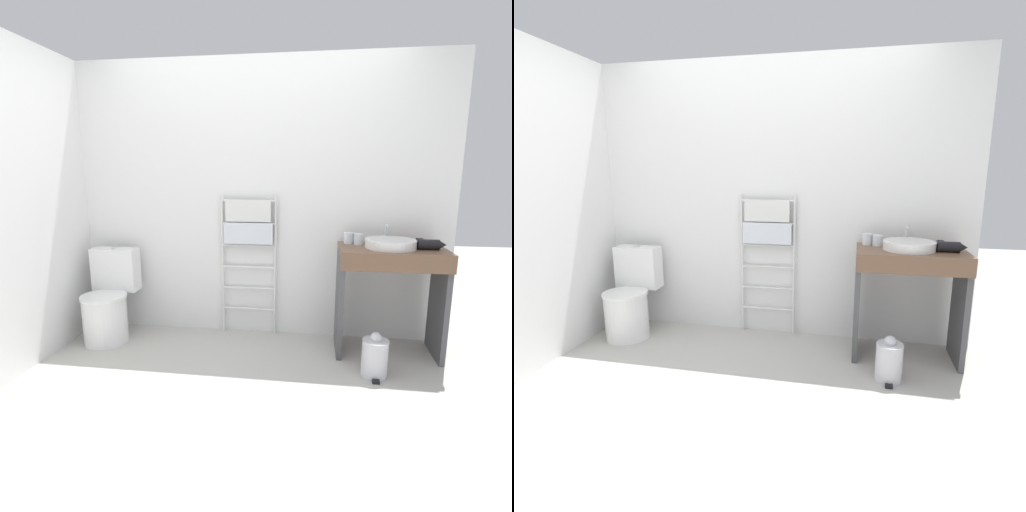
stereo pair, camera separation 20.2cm
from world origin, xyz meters
TOP-DOWN VIEW (x-y plane):
  - ground_plane at (0.00, 0.00)m, footprint 12.00×12.00m
  - wall_back at (0.00, 1.38)m, footprint 3.32×0.12m
  - wall_side at (-1.60, 0.66)m, footprint 0.12×1.96m
  - toilet at (-1.22, 0.98)m, footprint 0.39×0.52m
  - towel_radiator at (-0.04, 1.26)m, footprint 0.49×0.06m
  - vanity_counter at (1.12, 1.02)m, footprint 0.80×0.49m
  - sink_basin at (1.10, 1.03)m, footprint 0.38×0.38m
  - faucet at (1.10, 1.24)m, footprint 0.02×0.10m
  - cup_near_wall at (0.80, 1.18)m, footprint 0.08×0.08m
  - cup_near_edge at (0.88, 1.15)m, footprint 0.08×0.08m
  - hair_dryer at (1.38, 1.01)m, footprint 0.21×0.18m
  - trash_bin at (0.97, 0.63)m, footprint 0.18×0.22m

SIDE VIEW (x-z plane):
  - ground_plane at x=0.00m, z-range 0.00..0.00m
  - trash_bin at x=0.97m, z-range -0.02..0.31m
  - toilet at x=-1.22m, z-range -0.07..0.72m
  - vanity_counter at x=1.12m, z-range 0.14..1.00m
  - towel_radiator at x=-0.04m, z-range 0.28..1.52m
  - sink_basin at x=1.10m, z-range 0.86..0.93m
  - hair_dryer at x=1.38m, z-range 0.86..0.94m
  - cup_near_edge at x=0.88m, z-range 0.86..0.95m
  - cup_near_wall at x=0.80m, z-range 0.86..0.95m
  - faucet at x=1.10m, z-range 0.88..1.04m
  - wall_back at x=0.00m, z-range 0.00..2.36m
  - wall_side at x=-1.60m, z-range 0.00..2.36m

